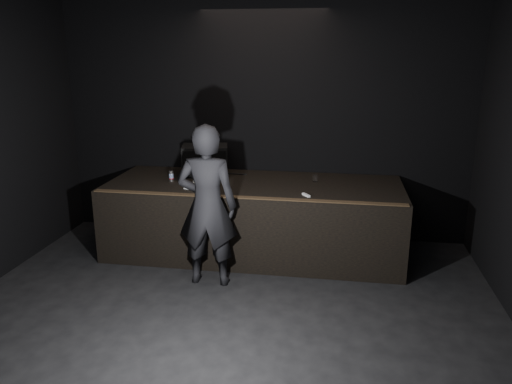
{
  "coord_description": "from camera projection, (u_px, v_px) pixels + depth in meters",
  "views": [
    {
      "loc": [
        1.1,
        -3.75,
        2.76
      ],
      "look_at": [
        0.1,
        2.3,
        1.0
      ],
      "focal_mm": 35.0,
      "sensor_mm": 36.0,
      "label": 1
    }
  ],
  "objects": [
    {
      "name": "stage_riser",
      "position": [
        254.0,
        218.0,
        6.94
      ],
      "size": [
        4.0,
        1.5,
        1.0
      ],
      "primitive_type": "cube",
      "color": "black",
      "rests_on": "ground"
    },
    {
      "name": "riser_lip",
      "position": [
        244.0,
        197.0,
        6.13
      ],
      "size": [
        3.92,
        0.1,
        0.01
      ],
      "primitive_type": "cube",
      "color": "brown",
      "rests_on": "stage_riser"
    },
    {
      "name": "room_walls",
      "position": [
        196.0,
        146.0,
        3.93
      ],
      "size": [
        6.1,
        7.1,
        3.52
      ],
      "color": "black",
      "rests_on": "ground"
    },
    {
      "name": "beer_can",
      "position": [
        171.0,
        176.0,
        6.87
      ],
      "size": [
        0.06,
        0.06,
        0.15
      ],
      "color": "silver",
      "rests_on": "stage_riser"
    },
    {
      "name": "plastic_cup",
      "position": [
        315.0,
        178.0,
        6.87
      ],
      "size": [
        0.07,
        0.07,
        0.09
      ],
      "primitive_type": "cylinder",
      "color": "white",
      "rests_on": "stage_riser"
    },
    {
      "name": "laptop",
      "position": [
        200.0,
        184.0,
        6.57
      ],
      "size": [
        0.37,
        0.35,
        0.2
      ],
      "rotation": [
        0.0,
        0.0,
        -0.34
      ],
      "color": "white",
      "rests_on": "stage_riser"
    },
    {
      "name": "ground",
      "position": [
        204.0,
        367.0,
        4.49
      ],
      "size": [
        7.0,
        7.0,
        0.0
      ],
      "primitive_type": "plane",
      "color": "black",
      "rests_on": "ground"
    },
    {
      "name": "cable",
      "position": [
        215.0,
        173.0,
        7.32
      ],
      "size": [
        0.95,
        0.04,
        0.02
      ],
      "primitive_type": "cylinder",
      "rotation": [
        0.0,
        1.57,
        -0.02
      ],
      "color": "black",
      "rests_on": "stage_riser"
    },
    {
      "name": "person",
      "position": [
        207.0,
        206.0,
        5.88
      ],
      "size": [
        0.72,
        0.48,
        1.95
      ],
      "primitive_type": "imported",
      "rotation": [
        0.0,
        0.0,
        3.16
      ],
      "color": "black",
      "rests_on": "ground"
    },
    {
      "name": "stage_monitor",
      "position": [
        205.0,
        160.0,
        7.2
      ],
      "size": [
        0.73,
        0.6,
        0.43
      ],
      "rotation": [
        0.0,
        0.0,
        0.22
      ],
      "color": "black",
      "rests_on": "stage_riser"
    },
    {
      "name": "wii_remote",
      "position": [
        306.0,
        195.0,
        6.2
      ],
      "size": [
        0.11,
        0.14,
        0.03
      ],
      "primitive_type": "cube",
      "rotation": [
        0.0,
        0.0,
        0.63
      ],
      "color": "white",
      "rests_on": "stage_riser"
    }
  ]
}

